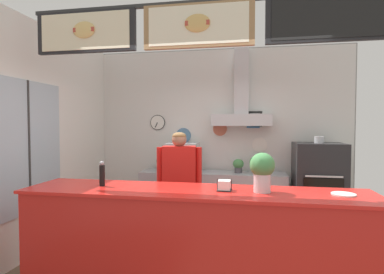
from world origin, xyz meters
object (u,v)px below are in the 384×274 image
at_px(pepper_grinder, 102,174).
at_px(basil_vase, 262,171).
at_px(shop_worker, 179,188).
at_px(potted_rosemary, 238,165).
at_px(espresso_machine, 183,157).
at_px(condiment_plate, 343,194).
at_px(potted_thyme, 163,162).
at_px(napkin_holder, 224,186).
at_px(pizza_oven, 318,188).
at_px(potted_basil, 257,163).

bearing_deg(pepper_grinder, basil_vase, -0.04).
relative_size(shop_worker, potted_rosemary, 6.87).
xyz_separation_m(shop_worker, potted_rosemary, (0.74, 1.16, 0.17)).
height_order(espresso_machine, condiment_plate, espresso_machine).
bearing_deg(potted_thyme, shop_worker, -64.77).
relative_size(potted_thyme, napkin_holder, 1.82).
bearing_deg(napkin_holder, condiment_plate, 0.24).
bearing_deg(pizza_oven, napkin_holder, -122.00).
distance_m(potted_thyme, napkin_holder, 2.56).
relative_size(potted_thyme, pepper_grinder, 1.01).
distance_m(shop_worker, condiment_plate, 2.02).
height_order(pepper_grinder, condiment_plate, pepper_grinder).
xyz_separation_m(pizza_oven, potted_basil, (-0.91, 0.19, 0.34)).
xyz_separation_m(pepper_grinder, basil_vase, (1.58, -0.00, 0.07)).
distance_m(espresso_machine, pepper_grinder, 2.23).
relative_size(napkin_holder, basil_vase, 0.39).
distance_m(potted_thyme, potted_basil, 1.61).
bearing_deg(espresso_machine, shop_worker, -80.17).
bearing_deg(potted_rosemary, napkin_holder, -91.74).
relative_size(shop_worker, basil_vase, 4.36).
bearing_deg(basil_vase, pepper_grinder, 179.96).
height_order(potted_thyme, potted_basil, potted_basil).
height_order(pizza_oven, shop_worker, shop_worker).
xyz_separation_m(shop_worker, pepper_grinder, (-0.56, -1.05, 0.34)).
bearing_deg(potted_rosemary, shop_worker, -122.37).
bearing_deg(pepper_grinder, potted_thyme, 90.13).
relative_size(pizza_oven, potted_basil, 5.15).
xyz_separation_m(espresso_machine, condiment_plate, (1.92, -2.18, -0.06)).
xyz_separation_m(potted_thyme, condiment_plate, (2.28, -2.24, 0.04)).
distance_m(potted_basil, basil_vase, 2.27).
bearing_deg(potted_thyme, napkin_holder, -61.18).
relative_size(pizza_oven, potted_thyme, 5.87).
bearing_deg(potted_rosemary, pizza_oven, -6.69).
xyz_separation_m(shop_worker, potted_thyme, (-0.57, 1.20, 0.18)).
distance_m(pizza_oven, potted_basil, 0.99).
relative_size(pizza_oven, basil_vase, 4.13).
relative_size(shop_worker, napkin_holder, 11.25).
distance_m(espresso_machine, potted_rosemary, 0.94).
xyz_separation_m(potted_rosemary, napkin_holder, (-0.07, -2.20, 0.09)).
height_order(potted_rosemary, potted_thyme, potted_thyme).
xyz_separation_m(espresso_machine, basil_vase, (1.21, -2.20, 0.13)).
xyz_separation_m(pizza_oven, espresso_machine, (-2.16, 0.13, 0.42)).
xyz_separation_m(pizza_oven, condiment_plate, (-0.24, -2.06, 0.36)).
relative_size(potted_rosemary, potted_basil, 0.79).
relative_size(shop_worker, potted_thyme, 6.19).
relative_size(potted_basil, basil_vase, 0.80).
xyz_separation_m(pizza_oven, potted_rosemary, (-1.22, 0.14, 0.31)).
height_order(espresso_machine, pepper_grinder, espresso_machine).
bearing_deg(condiment_plate, shop_worker, 148.83).
xyz_separation_m(napkin_holder, basil_vase, (0.35, -0.01, 0.15)).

